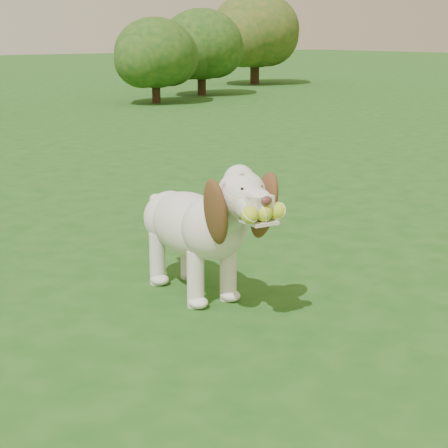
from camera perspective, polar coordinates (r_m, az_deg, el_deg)
ground at (r=3.85m, az=-6.80°, el=-4.44°), size 80.00×80.00×0.00m
dog at (r=3.52m, az=-1.83°, el=0.13°), size 0.41×1.06×0.69m
shrub_f at (r=15.50m, az=-1.73°, el=13.53°), size 1.66×1.66×1.72m
shrub_h at (r=18.87m, az=2.39°, el=14.58°), size 2.16×2.16×2.24m
shrub_d at (r=13.70m, az=-5.25°, el=12.86°), size 1.46×1.46×1.52m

